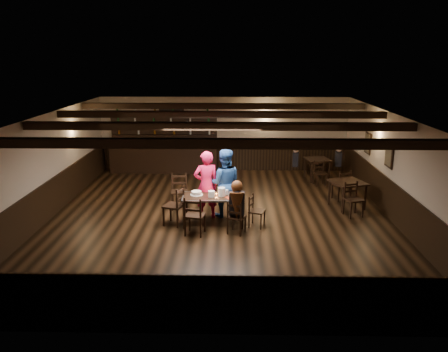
{
  "coord_description": "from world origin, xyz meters",
  "views": [
    {
      "loc": [
        0.34,
        -10.83,
        4.17
      ],
      "look_at": [
        0.1,
        0.2,
        1.09
      ],
      "focal_mm": 35.0,
      "sensor_mm": 36.0,
      "label": 1
    }
  ],
  "objects_px": {
    "chair_near_left": "(194,213)",
    "woman_pink": "(206,185)",
    "bar_counter": "(164,152)",
    "chair_near_right": "(235,215)",
    "man_blue": "(224,183)",
    "cake": "(197,193)",
    "dining_table": "(213,199)"
  },
  "relations": [
    {
      "from": "chair_near_right",
      "to": "bar_counter",
      "type": "distance_m",
      "value": 6.36
    },
    {
      "from": "dining_table",
      "to": "chair_near_left",
      "type": "bearing_deg",
      "value": -120.18
    },
    {
      "from": "man_blue",
      "to": "bar_counter",
      "type": "height_order",
      "value": "bar_counter"
    },
    {
      "from": "chair_near_right",
      "to": "cake",
      "type": "relative_size",
      "value": 2.58
    },
    {
      "from": "chair_near_left",
      "to": "man_blue",
      "type": "height_order",
      "value": "man_blue"
    },
    {
      "from": "chair_near_left",
      "to": "woman_pink",
      "type": "distance_m",
      "value": 1.27
    },
    {
      "from": "dining_table",
      "to": "woman_pink",
      "type": "xyz_separation_m",
      "value": [
        -0.21,
        0.47,
        0.23
      ]
    },
    {
      "from": "woman_pink",
      "to": "man_blue",
      "type": "xyz_separation_m",
      "value": [
        0.47,
        0.13,
        0.01
      ]
    },
    {
      "from": "chair_near_right",
      "to": "man_blue",
      "type": "height_order",
      "value": "man_blue"
    },
    {
      "from": "chair_near_right",
      "to": "man_blue",
      "type": "xyz_separation_m",
      "value": [
        -0.29,
        1.24,
        0.43
      ]
    },
    {
      "from": "dining_table",
      "to": "cake",
      "type": "distance_m",
      "value": 0.45
    },
    {
      "from": "chair_near_left",
      "to": "cake",
      "type": "relative_size",
      "value": 3.01
    },
    {
      "from": "man_blue",
      "to": "bar_counter",
      "type": "relative_size",
      "value": 0.45
    },
    {
      "from": "bar_counter",
      "to": "chair_near_right",
      "type": "bearing_deg",
      "value": -65.96
    },
    {
      "from": "chair_near_right",
      "to": "cake",
      "type": "xyz_separation_m",
      "value": [
        -0.98,
        0.71,
        0.31
      ]
    },
    {
      "from": "chair_near_right",
      "to": "chair_near_left",
      "type": "bearing_deg",
      "value": -174.16
    },
    {
      "from": "dining_table",
      "to": "bar_counter",
      "type": "relative_size",
      "value": 0.38
    },
    {
      "from": "chair_near_left",
      "to": "chair_near_right",
      "type": "relative_size",
      "value": 1.17
    },
    {
      "from": "chair_near_left",
      "to": "cake",
      "type": "distance_m",
      "value": 0.85
    },
    {
      "from": "chair_near_right",
      "to": "cake",
      "type": "distance_m",
      "value": 1.25
    },
    {
      "from": "woman_pink",
      "to": "bar_counter",
      "type": "xyz_separation_m",
      "value": [
        -1.83,
        4.7,
        -0.17
      ]
    },
    {
      "from": "woman_pink",
      "to": "bar_counter",
      "type": "distance_m",
      "value": 5.04
    },
    {
      "from": "chair_near_left",
      "to": "bar_counter",
      "type": "xyz_separation_m",
      "value": [
        -1.61,
        5.91,
        0.16
      ]
    },
    {
      "from": "woman_pink",
      "to": "man_blue",
      "type": "distance_m",
      "value": 0.49
    },
    {
      "from": "man_blue",
      "to": "chair_near_right",
      "type": "bearing_deg",
      "value": 103.34
    },
    {
      "from": "chair_near_left",
      "to": "woman_pink",
      "type": "height_order",
      "value": "woman_pink"
    },
    {
      "from": "chair_near_right",
      "to": "woman_pink",
      "type": "height_order",
      "value": "woman_pink"
    },
    {
      "from": "chair_near_right",
      "to": "woman_pink",
      "type": "relative_size",
      "value": 0.46
    },
    {
      "from": "woman_pink",
      "to": "bar_counter",
      "type": "bearing_deg",
      "value": -82.99
    },
    {
      "from": "cake",
      "to": "bar_counter",
      "type": "bearing_deg",
      "value": 107.53
    },
    {
      "from": "bar_counter",
      "to": "woman_pink",
      "type": "bearing_deg",
      "value": -68.71
    },
    {
      "from": "woman_pink",
      "to": "cake",
      "type": "bearing_deg",
      "value": 46.48
    }
  ]
}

